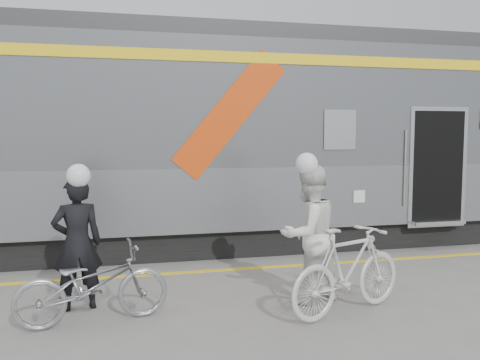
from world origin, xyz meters
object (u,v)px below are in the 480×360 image
object	(u,v)px
bicycle_left	(93,284)
woman	(309,234)
man	(77,243)
bicycle_right	(348,270)

from	to	relation	value
bicycle_left	woman	world-z (taller)	woman
man	bicycle_left	bearing A→B (deg)	100.71
man	bicycle_right	world-z (taller)	man
woman	man	bearing A→B (deg)	-28.97
man	bicycle_right	size ratio (longest dim) A/B	0.92
woman	bicycle_left	bearing A→B (deg)	-17.91
man	woman	world-z (taller)	woman
man	bicycle_left	distance (m)	0.69
bicycle_left	bicycle_right	xyz separation A→B (m)	(2.99, -0.40, 0.08)
woman	bicycle_right	distance (m)	0.72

